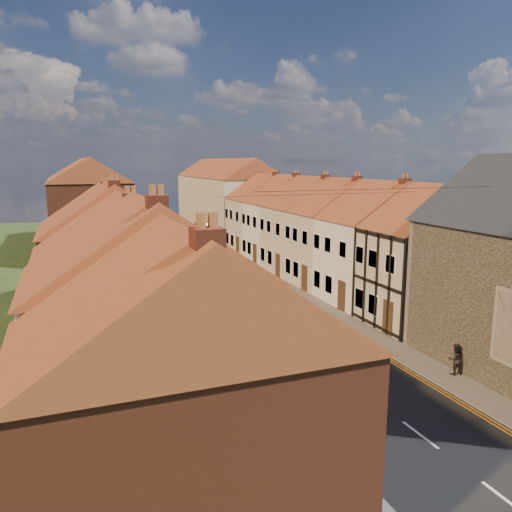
# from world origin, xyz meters

# --- Properties ---
(ground) EXTENTS (160.00, 160.00, 0.00)m
(ground) POSITION_xyz_m (0.00, 0.00, 0.00)
(ground) COLOR #3A5122
(ground) RESTS_ON ground
(road) EXTENTS (7.00, 90.00, 0.02)m
(road) POSITION_xyz_m (0.00, 30.00, 0.01)
(road) COLOR black
(road) RESTS_ON ground
(pavement_left) EXTENTS (1.80, 90.00, 0.12)m
(pavement_left) POSITION_xyz_m (-4.40, 30.00, 0.06)
(pavement_left) COLOR slate
(pavement_left) RESTS_ON ground
(pavement_right) EXTENTS (1.80, 90.00, 0.12)m
(pavement_right) POSITION_xyz_m (4.40, 30.00, 0.06)
(pavement_right) COLOR slate
(pavement_right) RESTS_ON ground
(cottage_r_tudor) EXTENTS (8.30, 5.20, 9.00)m
(cottage_r_tudor) POSITION_xyz_m (9.27, 12.70, 4.47)
(cottage_r_tudor) COLOR #AD9F92
(cottage_r_tudor) RESTS_ON ground
(cottage_r_white_near) EXTENTS (8.30, 6.00, 9.00)m
(cottage_r_white_near) POSITION_xyz_m (9.30, 18.10, 4.47)
(cottage_r_white_near) COLOR beige
(cottage_r_white_near) RESTS_ON ground
(cottage_r_cream_mid) EXTENTS (8.30, 5.20, 9.00)m
(cottage_r_cream_mid) POSITION_xyz_m (9.30, 23.50, 4.48)
(cottage_r_cream_mid) COLOR #AD9F92
(cottage_r_cream_mid) RESTS_ON ground
(cottage_r_pink) EXTENTS (8.30, 6.00, 9.00)m
(cottage_r_pink) POSITION_xyz_m (9.30, 28.90, 4.47)
(cottage_r_pink) COLOR #AD9F92
(cottage_r_pink) RESTS_ON ground
(cottage_r_white_far) EXTENTS (8.30, 5.20, 9.00)m
(cottage_r_white_far) POSITION_xyz_m (9.30, 34.30, 4.48)
(cottage_r_white_far) COLOR beige
(cottage_r_white_far) RESTS_ON ground
(cottage_r_cream_far) EXTENTS (8.30, 6.00, 9.00)m
(cottage_r_cream_far) POSITION_xyz_m (9.30, 39.70, 4.47)
(cottage_r_cream_far) COLOR #AD9F92
(cottage_r_cream_far) RESTS_ON ground
(cottage_l_brick_near) EXTENTS (8.30, 5.70, 8.80)m
(cottage_l_brick_near) POSITION_xyz_m (-9.30, -0.25, 4.37)
(cottage_l_brick_near) COLOR brown
(cottage_l_brick_near) RESTS_ON ground
(cottage_l_cream) EXTENTS (8.30, 6.30, 9.10)m
(cottage_l_cream) POSITION_xyz_m (-9.30, 5.55, 4.52)
(cottage_l_cream) COLOR #AD9F92
(cottage_l_cream) RESTS_ON ground
(cottage_l_white) EXTENTS (8.30, 6.90, 8.80)m
(cottage_l_white) POSITION_xyz_m (-9.30, 11.95, 4.37)
(cottage_l_white) COLOR beige
(cottage_l_white) RESTS_ON ground
(cottage_l_brick_mid) EXTENTS (8.30, 5.70, 9.10)m
(cottage_l_brick_mid) POSITION_xyz_m (-9.30, 18.05, 4.53)
(cottage_l_brick_mid) COLOR brown
(cottage_l_brick_mid) RESTS_ON ground
(cottage_l_pink) EXTENTS (8.30, 6.30, 8.80)m
(cottage_l_pink) POSITION_xyz_m (-9.30, 23.85, 4.37)
(cottage_l_pink) COLOR #AD9F92
(cottage_l_pink) RESTS_ON ground
(block_right_far) EXTENTS (8.30, 24.20, 10.50)m
(block_right_far) POSITION_xyz_m (9.30, 55.00, 5.29)
(block_right_far) COLOR #AD9F92
(block_right_far) RESTS_ON ground
(block_left_far) EXTENTS (8.30, 24.20, 10.50)m
(block_left_far) POSITION_xyz_m (-9.30, 50.00, 5.29)
(block_left_far) COLOR brown
(block_left_far) RESTS_ON ground
(lamppost) EXTENTS (0.88, 0.15, 6.00)m
(lamppost) POSITION_xyz_m (-3.81, 20.00, 3.54)
(lamppost) COLOR black
(lamppost) RESTS_ON pavement_left
(car_near) EXTENTS (1.74, 4.00, 1.34)m
(car_near) POSITION_xyz_m (-1.50, 11.37, 0.67)
(car_near) COLOR black
(car_near) RESTS_ON ground
(car_mid) EXTENTS (1.76, 4.34, 1.40)m
(car_mid) POSITION_xyz_m (-1.50, 23.42, 0.70)
(car_mid) COLOR #A8ABB0
(car_mid) RESTS_ON ground
(car_far) EXTENTS (3.07, 4.61, 1.24)m
(car_far) POSITION_xyz_m (-3.20, 45.26, 0.62)
(car_far) COLOR navy
(car_far) RESTS_ON ground
(car_distant) EXTENTS (2.29, 4.11, 1.09)m
(car_distant) POSITION_xyz_m (-1.50, 51.39, 0.54)
(car_distant) COLOR #B2B4BA
(car_distant) RESTS_ON ground
(pedestrian_right) EXTENTS (0.82, 0.69, 1.51)m
(pedestrian_right) POSITION_xyz_m (4.93, 5.66, 0.88)
(pedestrian_right) COLOR black
(pedestrian_right) RESTS_ON pavement_right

